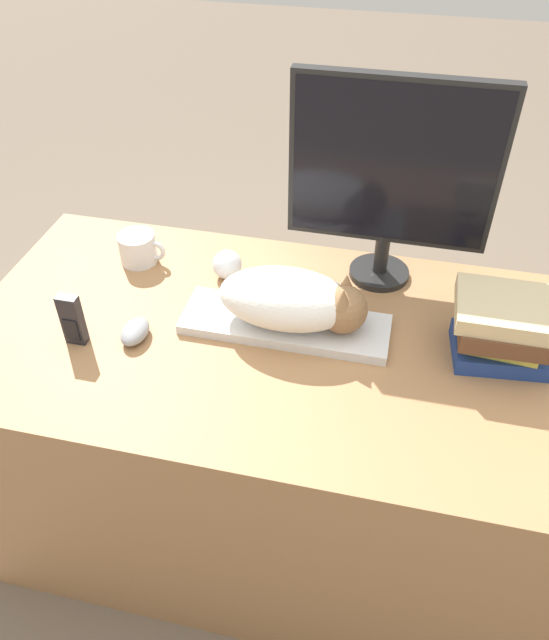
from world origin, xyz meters
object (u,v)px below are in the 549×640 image
(monitor, at_px, (393,171))
(book_stack, at_px, (503,328))
(coffee_mug, at_px, (138,248))
(cat, at_px, (296,300))
(phone, at_px, (72,320))
(computer_mouse, at_px, (135,331))
(baseball, at_px, (227,264))
(keyboard, at_px, (285,324))

(monitor, relative_size, book_stack, 2.35)
(monitor, xyz_separation_m, coffee_mug, (-0.62, -0.08, -0.25))
(cat, relative_size, phone, 2.65)
(cat, distance_m, computer_mouse, 0.37)
(monitor, height_order, baseball, monitor)
(keyboard, height_order, book_stack, book_stack)
(keyboard, relative_size, coffee_mug, 3.86)
(phone, bearing_deg, computer_mouse, 17.87)
(computer_mouse, relative_size, coffee_mug, 0.75)
(monitor, height_order, book_stack, monitor)
(computer_mouse, xyz_separation_m, book_stack, (0.79, 0.12, 0.06))
(baseball, bearing_deg, book_stack, -12.57)
(cat, bearing_deg, phone, -162.62)
(monitor, xyz_separation_m, baseball, (-0.38, -0.09, -0.26))
(baseball, bearing_deg, monitor, 13.39)
(keyboard, relative_size, cat, 1.42)
(computer_mouse, height_order, coffee_mug, coffee_mug)
(computer_mouse, relative_size, book_stack, 0.43)
(keyboard, relative_size, monitor, 0.94)
(cat, xyz_separation_m, book_stack, (0.45, 0.02, -0.01))
(phone, bearing_deg, monitor, 32.08)
(keyboard, bearing_deg, computer_mouse, -161.65)
(phone, bearing_deg, book_stack, 10.19)
(keyboard, bearing_deg, monitor, 52.99)
(monitor, distance_m, baseball, 0.46)
(monitor, distance_m, phone, 0.79)
(keyboard, xyz_separation_m, phone, (-0.45, -0.15, 0.05))
(cat, bearing_deg, book_stack, 2.24)
(baseball, xyz_separation_m, book_stack, (0.65, -0.15, 0.04))
(cat, distance_m, coffee_mug, 0.49)
(computer_mouse, xyz_separation_m, baseball, (0.14, 0.27, 0.02))
(coffee_mug, relative_size, phone, 0.97)
(keyboard, relative_size, computer_mouse, 5.12)
(computer_mouse, bearing_deg, coffee_mug, 110.26)
(keyboard, relative_size, book_stack, 2.21)
(coffee_mug, bearing_deg, book_stack, -10.09)
(keyboard, xyz_separation_m, cat, (0.02, 0.00, 0.08))
(baseball, height_order, book_stack, book_stack)
(computer_mouse, distance_m, phone, 0.14)
(keyboard, relative_size, phone, 3.76)
(computer_mouse, height_order, book_stack, book_stack)
(keyboard, height_order, baseball, baseball)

